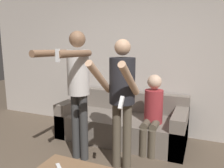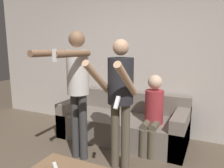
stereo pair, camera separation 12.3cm
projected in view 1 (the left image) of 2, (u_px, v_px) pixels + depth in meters
name	position (u px, v px, depth m)	size (l,w,h in m)	color
wall_back	(135.00, 57.00, 3.88)	(6.40, 0.06, 2.70)	beige
couch	(122.00, 123.00, 3.67)	(2.06, 0.88, 0.74)	slate
person_standing_left	(77.00, 82.00, 2.83)	(0.41, 0.80, 1.74)	#383838
person_standing_right	(121.00, 91.00, 2.62)	(0.43, 0.71, 1.63)	brown
person_seated	(152.00, 110.00, 3.21)	(0.27, 0.51, 1.13)	brown
remote_far	(59.00, 168.00, 2.16)	(0.14, 0.13, 0.02)	white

